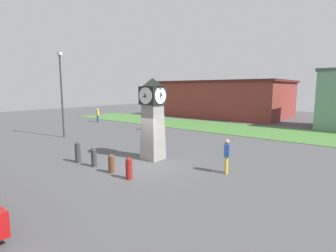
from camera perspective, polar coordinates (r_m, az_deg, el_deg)
ground_plane at (r=14.45m, az=-6.05°, el=-8.77°), size 86.54×86.54×0.00m
clock_tower at (r=15.41m, az=-3.33°, el=1.90°), size 1.46×1.59×4.80m
bollard_near_tower at (r=15.88m, az=-19.05°, el=-5.38°), size 0.31×0.31×1.19m
bollard_mid_row at (r=14.80m, az=-15.82°, el=-6.61°), size 0.30×0.30×0.99m
bollard_far_row at (r=13.54m, az=-12.22°, el=-7.95°), size 0.32×0.32×0.96m
bollard_end_row at (r=12.48m, az=-8.50°, el=-9.04°), size 0.32×0.32×1.04m
pedestrian_near_bench at (r=26.56m, az=-4.23°, el=1.06°), size 0.31×0.44×1.62m
pedestrian_crossing_lot at (r=34.23m, az=-15.07°, el=2.50°), size 0.43×0.29×1.71m
pedestrian_by_cars at (r=13.34m, az=12.68°, el=-5.93°), size 0.36×0.46×1.73m
street_lamp_near_road at (r=24.09m, az=-22.19°, el=7.34°), size 0.50×0.24×7.19m
warehouse_blue_far at (r=41.16m, az=12.61°, el=5.85°), size 17.74×11.90×5.33m
grass_verge_far at (r=27.53m, az=18.95°, el=-1.01°), size 51.93×7.70×0.04m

